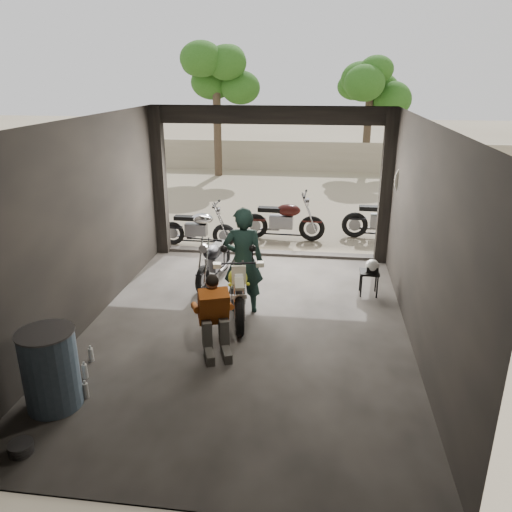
% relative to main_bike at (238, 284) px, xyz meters
% --- Properties ---
extents(ground, '(80.00, 80.00, 0.00)m').
position_rel_main_bike_xyz_m(ground, '(0.21, -0.48, -0.58)').
color(ground, '#7A6D56').
rests_on(ground, ground).
extents(garage, '(7.00, 7.13, 3.20)m').
position_rel_main_bike_xyz_m(garage, '(0.21, 0.07, 0.70)').
color(garage, '#2D2B28').
rests_on(garage, ground).
extents(boundary_wall, '(18.00, 0.30, 1.20)m').
position_rel_main_bike_xyz_m(boundary_wall, '(0.21, 13.52, 0.02)').
color(boundary_wall, gray).
rests_on(boundary_wall, ground).
extents(tree_left, '(2.20, 2.20, 5.60)m').
position_rel_main_bike_xyz_m(tree_left, '(-2.79, 12.02, 3.41)').
color(tree_left, '#382B1E').
rests_on(tree_left, ground).
extents(tree_right, '(2.20, 2.20, 5.00)m').
position_rel_main_bike_xyz_m(tree_right, '(3.01, 13.52, 2.98)').
color(tree_right, '#382B1E').
rests_on(tree_right, ground).
extents(main_bike, '(1.06, 1.85, 1.16)m').
position_rel_main_bike_xyz_m(main_bike, '(0.00, 0.00, 0.00)').
color(main_bike, beige).
rests_on(main_bike, ground).
extents(left_bike, '(0.83, 1.57, 1.02)m').
position_rel_main_bike_xyz_m(left_bike, '(-0.70, 1.40, -0.07)').
color(left_bike, black).
rests_on(left_bike, ground).
extents(outside_bike_a, '(1.56, 0.66, 1.05)m').
position_rel_main_bike_xyz_m(outside_bike_a, '(-1.51, 3.44, -0.06)').
color(outside_bike_a, black).
rests_on(outside_bike_a, ground).
extents(outside_bike_b, '(1.75, 0.77, 1.17)m').
position_rel_main_bike_xyz_m(outside_bike_b, '(0.41, 4.17, 0.01)').
color(outside_bike_b, '#3A100E').
rests_on(outside_bike_b, ground).
extents(outside_bike_c, '(1.80, 0.81, 1.20)m').
position_rel_main_bike_xyz_m(outside_bike_c, '(2.84, 4.53, 0.02)').
color(outside_bike_c, black).
rests_on(outside_bike_c, ground).
extents(rider, '(0.71, 0.51, 1.82)m').
position_rel_main_bike_xyz_m(rider, '(0.07, 0.19, 0.33)').
color(rider, black).
rests_on(rider, ground).
extents(mechanic, '(0.80, 0.92, 1.11)m').
position_rel_main_bike_xyz_m(mechanic, '(-0.12, -1.21, -0.02)').
color(mechanic, '#B25317').
rests_on(mechanic, ground).
extents(stool, '(0.34, 0.34, 0.47)m').
position_rel_main_bike_xyz_m(stool, '(2.21, 1.13, -0.19)').
color(stool, black).
rests_on(stool, ground).
extents(helmet, '(0.25, 0.26, 0.23)m').
position_rel_main_bike_xyz_m(helmet, '(2.24, 1.11, 0.00)').
color(helmet, silver).
rests_on(helmet, stool).
extents(oil_drum, '(0.79, 0.79, 1.00)m').
position_rel_main_bike_xyz_m(oil_drum, '(-1.79, -2.66, -0.08)').
color(oil_drum, '#3F556B').
rests_on(oil_drum, ground).
extents(sign_post, '(0.76, 0.08, 2.29)m').
position_rel_main_bike_xyz_m(sign_post, '(3.02, 2.22, 0.95)').
color(sign_post, black).
rests_on(sign_post, ground).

